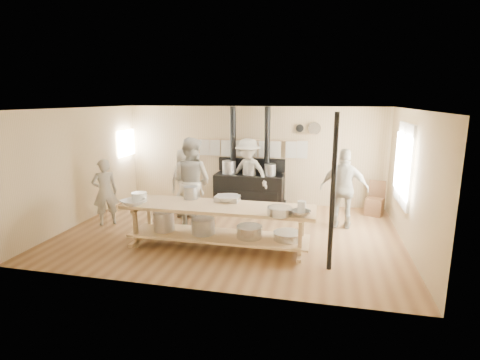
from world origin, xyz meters
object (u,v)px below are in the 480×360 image
Objects in this scene: cook_by_window at (248,173)px; cook_right at (344,189)px; cook_far_left at (105,192)px; chair at (375,205)px; cook_center at (186,183)px; prep_table at (218,222)px; cook_left at (192,182)px; stove at (249,186)px; roasting_pan at (227,198)px.

cook_right is at bearing -5.29° from cook_by_window.
chair is (6.01, 2.06, -0.51)m from cook_far_left.
cook_center is at bearing -145.95° from chair.
cook_left reaches higher than prep_table.
stove is at bearing 179.74° from cook_far_left.
stove is 3.02m from prep_table.
cook_far_left is 0.83× the size of cook_by_window.
cook_far_left reaches higher than chair.
cook_far_left reaches higher than roasting_pan.
chair is at bearing 160.83° from cook_far_left.
cook_by_window is at bearing 92.34° from roasting_pan.
cook_left is 1.39m from roasting_pan.
stove is 1.32× the size of cook_left.
cook_far_left is at bearing 32.90° from cook_center.
stove is 0.72× the size of prep_table.
cook_center reaches higher than cook_far_left.
cook_right reaches higher than cook_far_left.
stove reaches higher than cook_left.
chair is at bearing -164.07° from cook_center.
cook_left is 2.37× the size of chair.
prep_table is 2.88m from cook_by_window.
cook_center is at bearing 126.37° from prep_table.
cook_left is at bearing -100.45° from cook_by_window.
cook_center is (-1.28, 1.75, 0.32)m from prep_table.
cook_center is 3.64m from cook_right.
cook_right reaches higher than chair.
stove is 5.64× the size of roasting_pan.
roasting_pan is at bearing 136.21° from cook_center.
stove is 3.18m from chair.
stove reaches higher than chair.
cook_left is 0.63m from cook_center.
stove is at bearing 92.12° from roasting_pan.
cook_left is (-0.95, 1.23, 0.47)m from prep_table.
stove reaches higher than cook_right.
cook_center is 0.93× the size of cook_by_window.
cook_by_window is (-2.36, 1.11, 0.02)m from cook_right.
cook_right is 2.61m from cook_by_window.
cook_by_window reaches higher than chair.
cook_left is at bearing 154.62° from cook_far_left.
chair is at bearing 39.62° from roasting_pan.
cook_by_window is at bearing 90.03° from prep_table.
prep_table is 1.82× the size of cook_left.
roasting_pan is (1.39, -1.42, 0.07)m from cook_center.
cook_by_window is at bearing -159.80° from chair.
cook_by_window reaches higher than cook_right.
cook_center is at bearing -135.33° from stove.
chair is at bearing -2.75° from stove.
prep_table is 2.97m from cook_far_left.
stove reaches higher than cook_by_window.
roasting_pan is at bearing -87.88° from stove.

